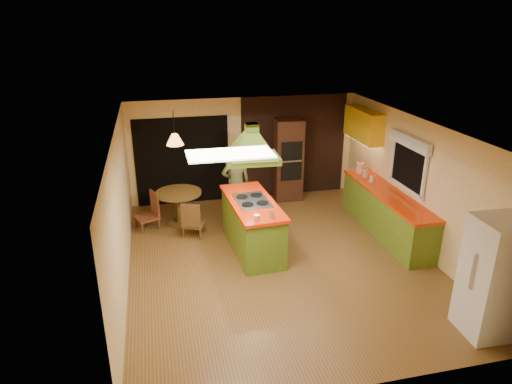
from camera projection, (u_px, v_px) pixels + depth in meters
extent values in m
plane|color=brown|center=(279.00, 260.00, 8.56)|extent=(6.50, 6.50, 0.00)
plane|color=#FFEBB6|center=(244.00, 149.00, 11.06)|extent=(5.50, 0.00, 5.50)
plane|color=#FFEBB6|center=(359.00, 303.00, 5.16)|extent=(5.50, 0.00, 5.50)
plane|color=#FFEBB6|center=(121.00, 212.00, 7.53)|extent=(0.00, 6.50, 6.50)
plane|color=#FFEBB6|center=(420.00, 186.00, 8.68)|extent=(0.00, 6.50, 6.50)
plane|color=silver|center=(282.00, 129.00, 7.65)|extent=(6.50, 6.50, 0.00)
cube|color=#381E14|center=(294.00, 146.00, 11.30)|extent=(2.64, 0.03, 2.50)
cube|color=black|center=(182.00, 161.00, 10.80)|extent=(2.20, 0.03, 2.10)
cube|color=olive|center=(386.00, 214.00, 9.46)|extent=(0.58, 3.00, 0.86)
cube|color=#E53807|center=(388.00, 193.00, 9.30)|extent=(0.62, 3.05, 0.06)
cube|color=yellow|center=(363.00, 125.00, 10.39)|extent=(0.34, 1.40, 0.70)
cube|color=black|center=(409.00, 165.00, 8.93)|extent=(0.03, 1.16, 0.96)
cube|color=white|center=(410.00, 142.00, 8.75)|extent=(0.10, 1.35, 0.22)
cube|color=white|center=(230.00, 154.00, 6.34)|extent=(1.20, 0.60, 0.03)
cube|color=olive|center=(252.00, 227.00, 8.79)|extent=(0.86, 1.99, 0.95)
cube|color=#FA2F08|center=(252.00, 202.00, 8.61)|extent=(0.94, 2.09, 0.06)
cube|color=silver|center=(252.00, 201.00, 8.59)|extent=(0.64, 0.89, 0.02)
cube|color=#54721C|center=(252.00, 159.00, 8.29)|extent=(1.01, 0.75, 0.12)
pyramid|color=#54721C|center=(252.00, 132.00, 8.11)|extent=(1.01, 0.75, 0.45)
cube|color=#54721C|center=(252.00, 127.00, 8.08)|extent=(0.22, 0.22, 0.14)
imported|color=#4C4F2A|center=(236.00, 184.00, 9.88)|extent=(0.66, 0.46, 1.73)
cube|color=white|center=(495.00, 278.00, 6.33)|extent=(0.75, 0.72, 1.77)
cube|color=#4A2818|center=(288.00, 160.00, 11.09)|extent=(0.69, 0.61, 1.99)
cube|color=black|center=(292.00, 151.00, 10.71)|extent=(0.51, 0.05, 0.45)
cube|color=black|center=(291.00, 171.00, 10.89)|extent=(0.51, 0.05, 0.45)
cylinder|color=brown|center=(178.00, 193.00, 9.80)|extent=(0.99, 0.99, 0.05)
cylinder|color=brown|center=(179.00, 208.00, 9.93)|extent=(0.14, 0.14, 0.69)
cylinder|color=brown|center=(180.00, 222.00, 10.05)|extent=(0.55, 0.55, 0.05)
cone|color=#FF9E3F|center=(175.00, 139.00, 9.37)|extent=(0.44, 0.44, 0.23)
cylinder|color=#F4E0C4|center=(360.00, 168.00, 10.37)|extent=(0.16, 0.16, 0.24)
cylinder|color=beige|center=(365.00, 174.00, 10.11)|extent=(0.12, 0.12, 0.17)
cylinder|color=#F5E4C5|center=(372.00, 179.00, 9.82)|extent=(0.12, 0.12, 0.14)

